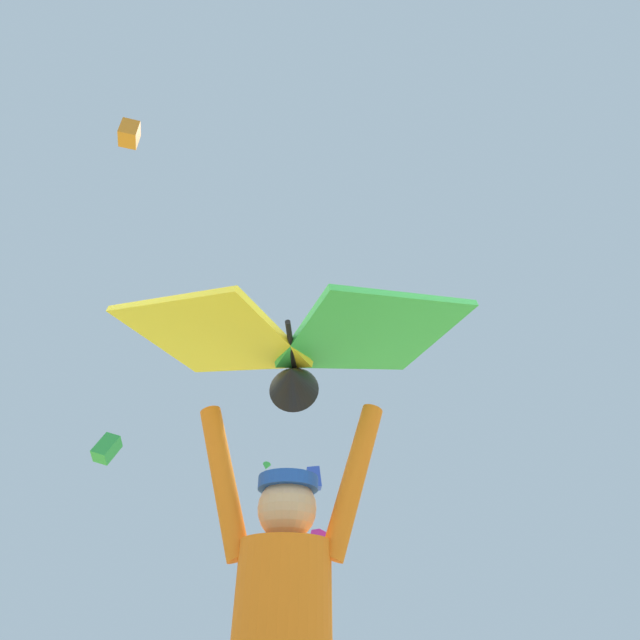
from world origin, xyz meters
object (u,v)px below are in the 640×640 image
(distant_kite_magenta_high_right, at_px, (318,542))
(marker_flag, at_px, (309,590))
(distant_kite_orange_high_left, at_px, (129,134))
(held_stunt_kite, at_px, (292,348))
(distant_kite_blue_far_center, at_px, (314,479))
(distant_kite_red_overhead_distant, at_px, (213,420))
(distant_kite_green_mid_right, at_px, (107,449))
(distant_kite_green_low_left, at_px, (266,467))

(distant_kite_magenta_high_right, xyz_separation_m, marker_flag, (1.99, -22.85, -4.54))
(distant_kite_orange_high_left, bearing_deg, distant_kite_magenta_high_right, 72.84)
(held_stunt_kite, relative_size, distant_kite_blue_far_center, 1.41)
(distant_kite_orange_high_left, distance_m, distant_kite_red_overhead_distant, 21.56)
(held_stunt_kite, distance_m, distant_kite_green_mid_right, 12.02)
(distant_kite_green_mid_right, height_order, distant_kite_red_overhead_distant, distant_kite_red_overhead_distant)
(distant_kite_green_low_left, height_order, distant_kite_green_mid_right, distant_kite_green_low_left)
(distant_kite_blue_far_center, relative_size, distant_kite_red_overhead_distant, 0.80)
(distant_kite_orange_high_left, xyz_separation_m, distant_kite_red_overhead_distant, (-1.59, 21.02, -4.52))
(held_stunt_kite, height_order, distant_kite_magenta_high_right, distant_kite_magenta_high_right)
(distant_kite_blue_far_center, height_order, marker_flag, distant_kite_blue_far_center)
(held_stunt_kite, relative_size, distant_kite_magenta_high_right, 1.11)
(distant_kite_green_mid_right, bearing_deg, distant_kite_magenta_high_right, 79.03)
(distant_kite_green_low_left, height_order, distant_kite_magenta_high_right, distant_kite_green_low_left)
(distant_kite_blue_far_center, bearing_deg, distant_kite_red_overhead_distant, 139.77)
(distant_kite_orange_high_left, xyz_separation_m, distant_kite_blue_far_center, (7.00, 13.75, -11.30))
(held_stunt_kite, bearing_deg, distant_kite_magenta_high_right, 95.10)
(marker_flag, bearing_deg, distant_kite_blue_far_center, 95.66)
(distant_kite_red_overhead_distant, bearing_deg, distant_kite_magenta_high_right, 1.14)
(distant_kite_green_low_left, xyz_separation_m, distant_kite_green_mid_right, (0.86, -25.06, -7.53))
(distant_kite_green_mid_right, relative_size, marker_flag, 0.43)
(distant_kite_green_low_left, relative_size, marker_flag, 0.77)
(distant_kite_green_low_left, bearing_deg, held_stunt_kite, -77.87)
(distant_kite_green_mid_right, xyz_separation_m, distant_kite_blue_far_center, (4.38, 12.77, 2.82))
(held_stunt_kite, bearing_deg, distant_kite_orange_high_left, 137.01)
(held_stunt_kite, height_order, distant_kite_green_low_left, distant_kite_green_low_left)
(held_stunt_kite, relative_size, distant_kite_red_overhead_distant, 1.13)
(distant_kite_magenta_high_right, bearing_deg, distant_kite_red_overhead_distant, -178.86)
(distant_kite_green_low_left, distance_m, distant_kite_magenta_high_right, 9.46)
(distant_kite_blue_far_center, relative_size, marker_flag, 0.58)
(distant_kite_green_low_left, distance_m, distant_kite_blue_far_center, 14.17)
(held_stunt_kite, bearing_deg, distant_kite_blue_far_center, 95.62)
(distant_kite_blue_far_center, xyz_separation_m, marker_flag, (1.53, -15.42, -6.39))
(distant_kite_green_mid_right, distance_m, distant_kite_red_overhead_distant, 22.62)
(distant_kite_green_low_left, bearing_deg, marker_flag, -76.27)
(distant_kite_green_low_left, relative_size, distant_kite_magenta_high_right, 1.04)
(held_stunt_kite, bearing_deg, distant_kite_green_low_left, 102.13)
(distant_kite_blue_far_center, bearing_deg, distant_kite_green_mid_right, -108.92)
(distant_kite_blue_far_center, bearing_deg, distant_kite_magenta_high_right, 93.55)
(distant_kite_green_low_left, distance_m, marker_flag, 30.61)
(distant_kite_orange_high_left, xyz_separation_m, marker_flag, (8.53, -1.67, -17.70))
(distant_kite_green_mid_right, relative_size, distant_kite_red_overhead_distant, 0.59)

